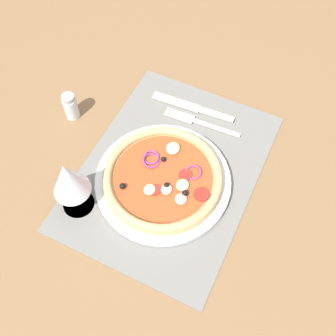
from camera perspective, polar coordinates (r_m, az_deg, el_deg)
ground_plane at (r=87.85cm, az=0.29°, el=-0.82°), size 190.00×140.00×2.40cm
placemat at (r=86.64cm, az=0.30°, el=-0.35°), size 47.45×35.03×0.40cm
plate at (r=84.27cm, az=-0.57°, el=-1.93°), size 28.04×28.04×1.41cm
pizza at (r=82.72cm, az=-0.55°, el=-1.33°), size 24.58×24.58×2.53cm
fork at (r=93.58cm, az=4.18°, el=6.46°), size 2.50×18.05×0.44cm
knife at (r=96.13cm, az=3.36°, el=8.51°), size 2.78×20.06×0.62cm
wine_glass at (r=76.32cm, az=-13.72°, el=-1.61°), size 7.20×7.20×14.90cm
pepper_shaker at (r=95.26cm, az=-13.45°, el=8.36°), size 3.20×3.20×6.70cm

